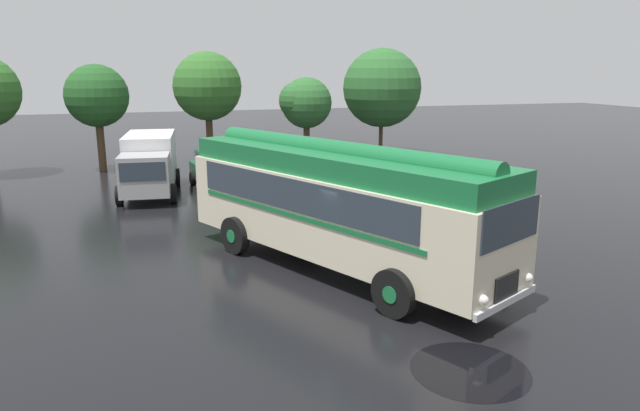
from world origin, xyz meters
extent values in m
plane|color=black|center=(0.00, 0.00, 0.00)|extent=(120.00, 120.00, 0.00)
cube|color=beige|center=(-0.39, 0.52, 1.60)|extent=(6.62, 10.09, 2.10)
cube|color=#196B38|center=(-0.39, 0.52, 2.93)|extent=(6.35, 9.82, 0.56)
cylinder|color=#196B38|center=(-0.39, 0.52, 3.19)|extent=(4.69, 8.81, 0.60)
cube|color=#2D3842|center=(0.62, 1.34, 2.17)|extent=(3.53, 7.21, 0.84)
cube|color=#2D3842|center=(-1.66, 0.23, 2.17)|extent=(3.53, 7.21, 0.84)
cube|color=#196B38|center=(0.66, 1.25, 1.63)|extent=(3.61, 7.39, 0.12)
cube|color=#196B38|center=(-1.61, 0.15, 1.63)|extent=(3.61, 7.39, 0.12)
cube|color=#2D3842|center=(1.80, -3.99, 2.27)|extent=(1.99, 0.99, 0.88)
cube|color=black|center=(1.81, -4.00, 0.90)|extent=(0.84, 0.45, 0.56)
cube|color=silver|center=(1.81, -4.02, 0.57)|extent=(2.18, 1.13, 0.16)
sphere|color=white|center=(2.62, -3.61, 0.87)|extent=(0.22, 0.22, 0.22)
sphere|color=white|center=(1.00, -4.40, 0.87)|extent=(0.22, 0.22, 0.22)
cylinder|color=black|center=(2.14, -1.70, 0.55)|extent=(0.73, 1.11, 1.10)
cylinder|color=#196B38|center=(2.14, -1.70, 0.55)|extent=(0.46, 0.49, 0.39)
cylinder|color=black|center=(-0.20, -2.84, 0.55)|extent=(0.73, 1.11, 1.10)
cylinder|color=#196B38|center=(-0.20, -2.84, 0.55)|extent=(0.46, 0.49, 0.39)
cylinder|color=black|center=(-0.49, 3.69, 0.55)|extent=(0.73, 1.11, 1.10)
cylinder|color=#196B38|center=(-0.49, 3.69, 0.55)|extent=(0.46, 0.49, 0.39)
cylinder|color=black|center=(-2.82, 2.56, 0.55)|extent=(0.73, 1.11, 1.10)
cylinder|color=#196B38|center=(-2.82, 2.56, 0.55)|extent=(0.46, 0.49, 0.39)
cube|color=#144C28|center=(-2.11, 11.95, 0.67)|extent=(2.23, 4.38, 0.70)
cube|color=#144C28|center=(-2.13, 12.10, 1.34)|extent=(1.77, 2.36, 0.64)
cube|color=#2D3842|center=(-1.38, 12.19, 1.34)|extent=(0.27, 1.92, 0.50)
cube|color=#2D3842|center=(-2.88, 12.00, 1.34)|extent=(0.27, 1.92, 0.50)
cylinder|color=black|center=(-1.07, 10.77, 0.32)|extent=(0.28, 0.66, 0.64)
cylinder|color=black|center=(-2.81, 10.54, 0.32)|extent=(0.28, 0.66, 0.64)
cylinder|color=black|center=(-1.40, 13.35, 0.32)|extent=(0.28, 0.66, 0.64)
cylinder|color=black|center=(-3.15, 13.13, 0.32)|extent=(0.28, 0.66, 0.64)
cube|color=#4C5156|center=(0.79, 11.45, 0.67)|extent=(1.93, 4.29, 0.70)
cube|color=#4C5156|center=(0.80, 11.60, 1.34)|extent=(1.61, 2.26, 0.64)
cube|color=#2D3842|center=(1.55, 11.56, 1.34)|extent=(0.13, 1.93, 0.50)
cube|color=#2D3842|center=(0.04, 11.64, 1.34)|extent=(0.13, 1.93, 0.50)
cylinder|color=black|center=(1.59, 10.10, 0.32)|extent=(0.23, 0.65, 0.64)
cylinder|color=black|center=(-0.16, 10.20, 0.32)|extent=(0.23, 0.65, 0.64)
cylinder|color=black|center=(1.74, 12.70, 0.32)|extent=(0.23, 0.65, 0.64)
cylinder|color=black|center=(-0.02, 12.80, 0.32)|extent=(0.23, 0.65, 0.64)
cube|color=silver|center=(-4.96, 12.60, 1.45)|extent=(2.38, 4.12, 2.10)
cube|color=#A4A4A4|center=(-5.24, 9.72, 1.20)|extent=(2.06, 1.92, 1.60)
cube|color=#2D3842|center=(-5.33, 8.84, 1.48)|extent=(1.69, 0.20, 0.72)
cylinder|color=black|center=(-4.20, 9.67, 0.40)|extent=(0.32, 0.82, 0.80)
cylinder|color=black|center=(-6.27, 9.88, 0.40)|extent=(0.32, 0.82, 0.80)
cylinder|color=black|center=(-3.85, 13.22, 0.40)|extent=(0.32, 0.82, 0.80)
cylinder|color=black|center=(-5.92, 13.43, 0.40)|extent=(0.32, 0.82, 0.80)
cylinder|color=#4C3823|center=(-7.36, 18.38, 1.35)|extent=(0.39, 0.39, 2.71)
sphere|color=#235623|center=(-7.36, 18.38, 3.91)|extent=(3.21, 3.21, 3.21)
sphere|color=#235623|center=(-7.25, 18.31, 4.16)|extent=(2.36, 2.36, 2.36)
cylinder|color=#4C3823|center=(-1.66, 18.88, 1.46)|extent=(0.38, 0.38, 2.92)
sphere|color=#336B28|center=(-1.66, 18.88, 4.32)|extent=(3.74, 3.74, 3.74)
sphere|color=#336B28|center=(-1.98, 19.27, 4.46)|extent=(2.06, 2.06, 2.06)
cylinder|color=#4C3823|center=(3.68, 17.79, 1.16)|extent=(0.36, 0.36, 2.32)
sphere|color=#2D662D|center=(3.68, 17.79, 3.39)|extent=(2.85, 2.85, 2.85)
sphere|color=#2D662D|center=(3.17, 17.72, 3.52)|extent=(2.14, 2.14, 2.14)
cylinder|color=#4C3823|center=(8.80, 19.07, 1.17)|extent=(0.24, 0.24, 2.34)
sphere|color=#2D662D|center=(8.80, 19.07, 4.11)|extent=(4.73, 4.73, 4.73)
sphere|color=#2D662D|center=(9.40, 18.91, 4.31)|extent=(2.92, 2.92, 2.92)
cone|color=orange|center=(3.01, -2.33, 0.28)|extent=(0.36, 0.36, 0.55)
cylinder|color=black|center=(0.18, -5.35, 0.00)|extent=(2.15, 2.15, 0.01)
camera|label=1|loc=(-5.15, -13.44, 5.33)|focal=32.00mm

